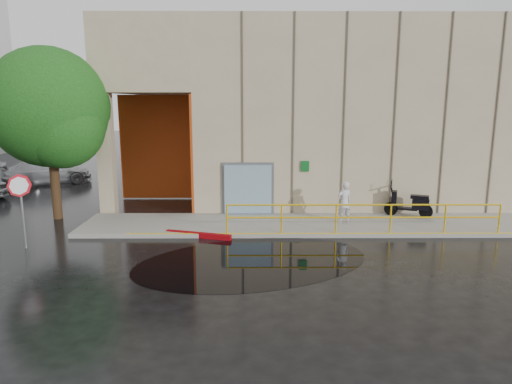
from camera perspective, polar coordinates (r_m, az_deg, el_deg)
ground at (r=13.07m, az=-2.21°, el=-9.69°), size 120.00×120.00×0.00m
sidewalk at (r=17.68m, az=11.38°, el=-4.00°), size 20.00×3.00×0.15m
building at (r=23.64m, az=11.26°, el=9.99°), size 20.00×10.17×8.00m
guardrail at (r=16.30m, az=13.27°, el=-3.19°), size 9.56×0.06×1.03m
person at (r=17.45m, az=10.98°, el=-1.26°), size 0.67×0.55×1.58m
scooter at (r=19.00m, az=18.66°, el=-0.53°), size 1.89×1.18×1.43m
stop_sign at (r=16.20m, az=-27.38°, el=-0.26°), size 0.57×0.52×2.43m
red_curb at (r=16.08m, az=-7.22°, el=-5.35°), size 2.35×0.85×0.18m
puddle at (r=13.68m, az=-0.37°, el=-8.68°), size 8.14×6.42×0.01m
car_c at (r=28.61m, az=-24.63°, el=2.30°), size 5.08×3.71×1.37m
tree_near at (r=19.47m, az=-24.17°, el=9.07°), size 4.62×4.62×6.74m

